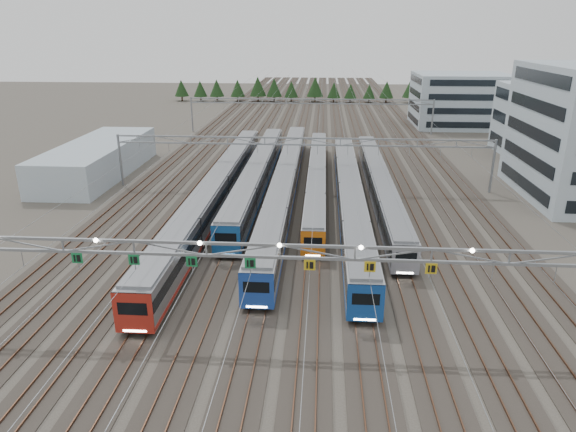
# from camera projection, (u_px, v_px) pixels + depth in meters

# --- Properties ---
(ground) EXTENTS (400.00, 400.00, 0.00)m
(ground) POSITION_uv_depth(u_px,v_px,m) (280.00, 335.00, 40.91)
(ground) COLOR #47423A
(ground) RESTS_ON ground
(track_bed) EXTENTS (54.00, 260.00, 5.42)m
(track_bed) POSITION_uv_depth(u_px,v_px,m) (312.00, 116.00, 134.10)
(track_bed) COLOR #2D2823
(track_bed) RESTS_ON ground
(train_a) EXTENTS (3.17, 65.73, 4.14)m
(train_a) POSITION_uv_depth(u_px,v_px,m) (217.00, 189.00, 70.16)
(train_a) COLOR black
(train_a) RESTS_ON ground
(train_b) EXTENTS (3.08, 53.58, 4.02)m
(train_b) POSITION_uv_depth(u_px,v_px,m) (258.00, 174.00, 78.01)
(train_b) COLOR black
(train_b) RESTS_ON ground
(train_c) EXTENTS (3.02, 67.02, 3.94)m
(train_c) POSITION_uv_depth(u_px,v_px,m) (285.00, 181.00, 74.30)
(train_c) COLOR black
(train_c) RESTS_ON ground
(train_d) EXTENTS (2.62, 52.68, 3.40)m
(train_d) POSITION_uv_depth(u_px,v_px,m) (317.00, 176.00, 77.67)
(train_d) COLOR black
(train_d) RESTS_ON ground
(train_e) EXTENTS (3.03, 57.44, 3.95)m
(train_e) POSITION_uv_depth(u_px,v_px,m) (350.00, 195.00, 67.90)
(train_e) COLOR black
(train_e) RESTS_ON ground
(train_f) EXTENTS (2.77, 52.38, 3.60)m
(train_f) POSITION_uv_depth(u_px,v_px,m) (379.00, 184.00, 73.64)
(train_f) COLOR black
(train_f) RESTS_ON ground
(gantry_near) EXTENTS (56.36, 0.61, 8.08)m
(gantry_near) POSITION_uv_depth(u_px,v_px,m) (279.00, 255.00, 38.37)
(gantry_near) COLOR gray
(gantry_near) RESTS_ON ground
(gantry_mid) EXTENTS (56.36, 0.36, 8.00)m
(gantry_mid) POSITION_uv_depth(u_px,v_px,m) (302.00, 148.00, 76.20)
(gantry_mid) COLOR gray
(gantry_mid) RESTS_ON ground
(gantry_far) EXTENTS (56.36, 0.36, 8.00)m
(gantry_far) POSITION_uv_depth(u_px,v_px,m) (311.00, 105.00, 118.36)
(gantry_far) COLOR gray
(gantry_far) RESTS_ON ground
(depot_bldg_mid) EXTENTS (14.00, 16.00, 13.27)m
(depot_bldg_mid) POSITION_uv_depth(u_px,v_px,m) (542.00, 120.00, 97.26)
(depot_bldg_mid) COLOR #A8BBC9
(depot_bldg_mid) RESTS_ON ground
(depot_bldg_north) EXTENTS (22.00, 18.00, 12.78)m
(depot_bldg_north) POSITION_uv_depth(u_px,v_px,m) (459.00, 100.00, 127.12)
(depot_bldg_north) COLOR #A8BBC9
(depot_bldg_north) RESTS_ON ground
(west_shed) EXTENTS (10.00, 30.00, 5.27)m
(west_shed) POSITION_uv_depth(u_px,v_px,m) (98.00, 159.00, 85.15)
(west_shed) COLOR #A8BBC9
(west_shed) RESTS_ON ground
(treeline) EXTENTS (100.10, 5.60, 7.02)m
(treeline) POSITION_uv_depth(u_px,v_px,m) (322.00, 89.00, 169.36)
(treeline) COLOR #332114
(treeline) RESTS_ON ground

